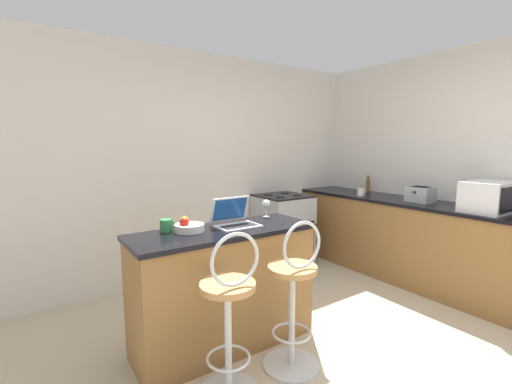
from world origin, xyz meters
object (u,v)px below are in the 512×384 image
object	(u,v)px
laptop	(234,218)
bar_stool_near	(229,319)
bar_stool_far	(294,298)
wine_glass_tall	(266,204)
mug_green	(166,225)
mug_white	(361,192)
pepper_mill	(368,184)
toaster	(420,194)
stove_range	(283,231)
fruit_bowl	(188,226)
microwave	(490,197)

from	to	relation	value
laptop	bar_stool_near	bearing A→B (deg)	-123.56
bar_stool_far	bar_stool_near	bearing A→B (deg)	180.00
laptop	wine_glass_tall	world-z (taller)	laptop
mug_green	mug_white	xyz separation A→B (m)	(2.62, 0.36, 0.00)
laptop	pepper_mill	size ratio (longest dim) A/B	1.48
toaster	mug_white	size ratio (longest dim) A/B	2.57
wine_glass_tall	mug_white	xyz separation A→B (m)	(1.72, 0.35, -0.07)
mug_white	stove_range	bearing A→B (deg)	142.27
stove_range	wine_glass_tall	xyz separation A→B (m)	(-0.95, -0.95, 0.57)
laptop	fruit_bowl	bearing A→B (deg)	176.22
microwave	pepper_mill	world-z (taller)	microwave
bar_stool_far	stove_range	bearing A→B (deg)	53.42
stove_range	bar_stool_far	bearing A→B (deg)	-126.58
bar_stool_near	pepper_mill	bearing A→B (deg)	23.36
microwave	toaster	xyz separation A→B (m)	(-0.00, 0.68, -0.06)
bar_stool_far	toaster	xyz separation A→B (m)	(2.15, 0.37, 0.50)
microwave	wine_glass_tall	size ratio (longest dim) A/B	3.46
bar_stool_far	laptop	size ratio (longest dim) A/B	3.25
bar_stool_far	fruit_bowl	size ratio (longest dim) A/B	4.92
fruit_bowl	pepper_mill	size ratio (longest dim) A/B	0.98
microwave	pepper_mill	distance (m)	1.56
bar_stool_near	mug_white	bearing A→B (deg)	22.83
microwave	stove_range	bearing A→B (deg)	115.53
pepper_mill	mug_white	distance (m)	0.43
laptop	pepper_mill	xyz separation A→B (m)	(2.49, 0.67, 0.05)
mug_green	wine_glass_tall	xyz separation A→B (m)	(0.91, 0.00, 0.07)
mug_green	wine_glass_tall	size ratio (longest dim) A/B	0.68
laptop	pepper_mill	bearing A→B (deg)	14.96
toaster	fruit_bowl	bearing A→B (deg)	175.12
bar_stool_near	laptop	distance (m)	0.84
bar_stool_far	fruit_bowl	distance (m)	0.91
microwave	mug_green	xyz separation A→B (m)	(-2.79, 1.00, -0.10)
microwave	mug_white	world-z (taller)	microwave
fruit_bowl	microwave	bearing A→B (deg)	-18.84
bar_stool_far	wine_glass_tall	xyz separation A→B (m)	(0.27, 0.70, 0.53)
wine_glass_tall	stove_range	bearing A→B (deg)	44.91
pepper_mill	toaster	bearing A→B (deg)	-104.09
toaster	stove_range	world-z (taller)	toaster
bar_stool_near	toaster	xyz separation A→B (m)	(2.66, 0.37, 0.50)
bar_stool_near	stove_range	bearing A→B (deg)	43.56
bar_stool_near	wine_glass_tall	world-z (taller)	wine_glass_tall
toaster	mug_green	size ratio (longest dim) A/B	2.48
bar_stool_near	toaster	distance (m)	2.73
microwave	fruit_bowl	distance (m)	2.81
microwave	stove_range	world-z (taller)	microwave
bar_stool_near	wine_glass_tall	distance (m)	1.17
toaster	wine_glass_tall	distance (m)	1.91
bar_stool_far	pepper_mill	size ratio (longest dim) A/B	4.82
microwave	wine_glass_tall	distance (m)	2.13
bar_stool_far	mug_white	size ratio (longest dim) A/B	10.63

